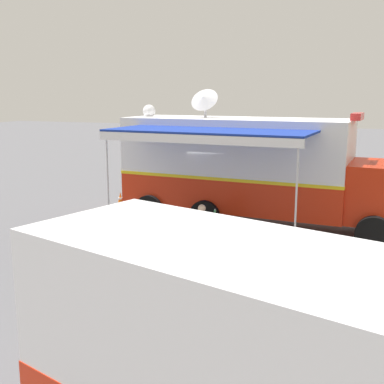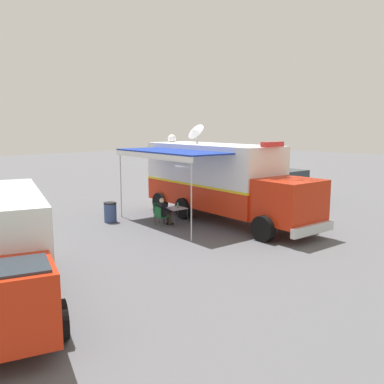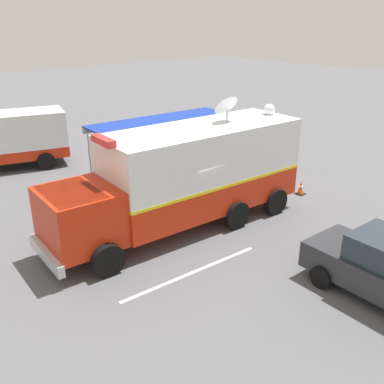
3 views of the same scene
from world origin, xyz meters
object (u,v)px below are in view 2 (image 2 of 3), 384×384
(folding_table, at_px, (176,209))
(traffic_cone, at_px, (164,197))
(water_bottle, at_px, (178,205))
(car_behind_truck, at_px, (286,185))
(folding_chair_beside_table, at_px, (159,211))
(trash_bin, at_px, (110,212))
(seated_responder, at_px, (164,211))
(command_truck, at_px, (221,179))
(folding_chair_at_table, at_px, (160,215))

(folding_table, bearing_deg, traffic_cone, -122.86)
(water_bottle, xyz_separation_m, car_behind_truck, (-8.75, -0.39, 0.05))
(folding_table, distance_m, traffic_cone, 5.62)
(folding_chair_beside_table, xyz_separation_m, trash_bin, (1.71, -1.43, -0.06))
(folding_table, bearing_deg, water_bottle, 158.16)
(folding_chair_beside_table, bearing_deg, seated_responder, 65.82)
(command_truck, bearing_deg, folding_table, -21.69)
(trash_bin, distance_m, traffic_cone, 5.58)
(folding_table, relative_size, car_behind_truck, 0.20)
(seated_responder, bearing_deg, water_bottle, 169.33)
(folding_chair_at_table, bearing_deg, car_behind_truck, -178.55)
(folding_chair_at_table, bearing_deg, traffic_cone, -129.87)
(trash_bin, bearing_deg, folding_chair_beside_table, 140.05)
(command_truck, distance_m, folding_chair_at_table, 3.33)
(command_truck, xyz_separation_m, water_bottle, (1.98, -0.79, -1.11))
(folding_chair_beside_table, relative_size, car_behind_truck, 0.20)
(traffic_cone, bearing_deg, water_bottle, 58.05)
(water_bottle, bearing_deg, car_behind_truck, -177.46)
(folding_table, height_order, traffic_cone, folding_table)
(folding_table, relative_size, folding_chair_at_table, 0.98)
(folding_chair_beside_table, xyz_separation_m, seated_responder, (0.34, 0.75, 0.14))
(traffic_cone, distance_m, car_behind_truck, 7.27)
(folding_chair_beside_table, bearing_deg, folding_chair_at_table, 54.55)
(folding_table, relative_size, trash_bin, 0.94)
(seated_responder, bearing_deg, folding_table, 170.95)
(trash_bin, bearing_deg, folding_table, 131.00)
(command_truck, relative_size, folding_table, 11.29)
(water_bottle, height_order, traffic_cone, water_bottle)
(folding_chair_at_table, bearing_deg, folding_chair_beside_table, -125.45)
(folding_chair_at_table, distance_m, car_behind_truck, 9.64)
(folding_chair_at_table, height_order, car_behind_truck, car_behind_truck)
(folding_chair_at_table, bearing_deg, trash_bin, -61.40)
(water_bottle, height_order, folding_chair_at_table, water_bottle)
(seated_responder, bearing_deg, folding_chair_beside_table, -114.18)
(folding_chair_at_table, bearing_deg, command_truck, 161.98)
(car_behind_truck, bearing_deg, seated_responder, 1.56)
(trash_bin, bearing_deg, traffic_cone, -154.22)
(command_truck, distance_m, folding_chair_beside_table, 3.21)
(water_bottle, relative_size, trash_bin, 0.25)
(folding_chair_at_table, height_order, trash_bin, trash_bin)
(seated_responder, distance_m, trash_bin, 2.59)
(seated_responder, bearing_deg, car_behind_truck, -178.44)
(command_truck, bearing_deg, folding_chair_at_table, -18.02)
(traffic_cone, relative_size, car_behind_truck, 0.14)
(folding_chair_beside_table, height_order, traffic_cone, folding_chair_beside_table)
(command_truck, xyz_separation_m, trash_bin, (4.04, -3.10, -1.49))
(folding_chair_at_table, relative_size, traffic_cone, 1.50)
(command_truck, bearing_deg, car_behind_truck, -170.16)
(command_truck, distance_m, traffic_cone, 5.86)
(trash_bin, bearing_deg, water_bottle, 131.76)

